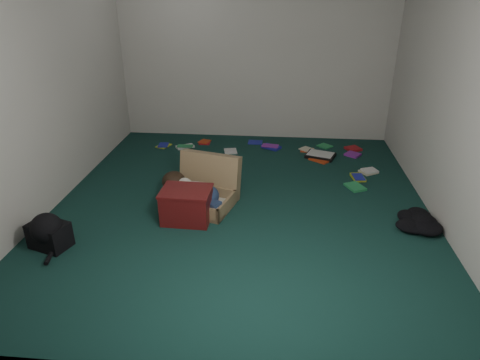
# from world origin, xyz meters

# --- Properties ---
(floor) EXTENTS (4.50, 4.50, 0.00)m
(floor) POSITION_xyz_m (0.00, 0.00, 0.00)
(floor) COLOR #12342E
(floor) RESTS_ON ground
(wall_back) EXTENTS (4.50, 0.00, 4.50)m
(wall_back) POSITION_xyz_m (0.00, 2.25, 1.30)
(wall_back) COLOR silver
(wall_back) RESTS_ON ground
(wall_front) EXTENTS (4.50, 0.00, 4.50)m
(wall_front) POSITION_xyz_m (0.00, -2.25, 1.30)
(wall_front) COLOR silver
(wall_front) RESTS_ON ground
(wall_left) EXTENTS (0.00, 4.50, 4.50)m
(wall_left) POSITION_xyz_m (-2.00, 0.00, 1.30)
(wall_left) COLOR silver
(wall_left) RESTS_ON ground
(wall_right) EXTENTS (0.00, 4.50, 4.50)m
(wall_right) POSITION_xyz_m (2.00, 0.00, 1.30)
(wall_right) COLOR silver
(wall_right) RESTS_ON ground
(suitcase) EXTENTS (0.85, 0.84, 0.51)m
(suitcase) POSITION_xyz_m (-0.42, -0.01, 0.15)
(suitcase) COLOR #9D7F56
(suitcase) RESTS_ON floor
(person) EXTENTS (0.71, 0.51, 0.32)m
(person) POSITION_xyz_m (-0.51, -0.17, 0.20)
(person) COLOR silver
(person) RESTS_ON suitcase
(maroon_bin) EXTENTS (0.51, 0.41, 0.34)m
(maroon_bin) POSITION_xyz_m (-0.52, -0.41, 0.17)
(maroon_bin) COLOR #581212
(maroon_bin) RESTS_ON floor
(backpack) EXTENTS (0.52, 0.46, 0.26)m
(backpack) POSITION_xyz_m (-1.66, -1.00, 0.13)
(backpack) COLOR black
(backpack) RESTS_ON floor
(clothing_pile) EXTENTS (0.47, 0.41, 0.14)m
(clothing_pile) POSITION_xyz_m (1.70, -0.32, 0.07)
(clothing_pile) COLOR black
(clothing_pile) RESTS_ON floor
(paper_tray) EXTENTS (0.45, 0.39, 0.05)m
(paper_tray) POSITION_xyz_m (0.97, 1.45, 0.03)
(paper_tray) COLOR black
(paper_tray) RESTS_ON floor
(book_scatter) EXTENTS (3.04, 1.70, 0.02)m
(book_scatter) POSITION_xyz_m (0.50, 1.49, 0.01)
(book_scatter) COLOR #BDCC24
(book_scatter) RESTS_ON floor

